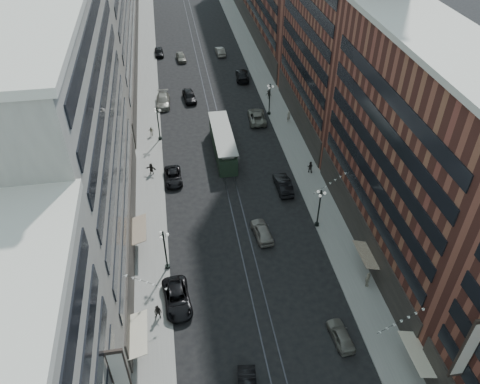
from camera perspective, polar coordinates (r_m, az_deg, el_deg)
ground at (r=79.00m, az=-3.07°, el=8.86°), size 220.00×220.00×0.00m
sidewalk_west at (r=87.56m, az=-11.19°, el=11.39°), size 4.00×180.00×0.15m
sidewalk_east at (r=89.30m, az=3.32°, el=12.63°), size 4.00×180.00×0.15m
rail_west at (r=87.72m, az=-4.34°, el=12.03°), size 0.12×180.00×0.02m
rail_east at (r=87.83m, az=-3.41°, el=12.11°), size 0.12×180.00×0.02m
building_west_mid at (r=49.36m, az=-19.71°, el=5.44°), size 8.00×36.00×28.00m
building_east_mid at (r=51.27m, az=20.35°, el=3.90°), size 8.00×30.00×24.00m
lamppost_sw_far at (r=51.23m, az=-9.12°, el=-6.86°), size 1.03×1.14×5.52m
lamppost_sw_mid at (r=72.85m, az=-9.94°, el=8.33°), size 1.03×1.14×5.52m
lamppost_se_far at (r=56.45m, az=9.63°, el=-1.80°), size 1.03×1.14×5.52m
lamppost_se_mid at (r=78.87m, az=3.63°, el=11.35°), size 1.03×1.14×5.52m
streetcar at (r=69.60m, az=-2.11°, el=5.95°), size 2.81×12.71×3.52m
car_2 at (r=49.57m, az=-7.69°, el=-12.72°), size 3.11×5.95×1.60m
car_4 at (r=47.67m, az=12.20°, el=-16.69°), size 1.96×4.19×1.39m
pedestrian_2 at (r=48.47m, az=-9.96°, el=-14.25°), size 0.97×0.75×1.77m
pedestrian_4 at (r=52.14m, az=15.30°, el=-10.23°), size 0.92×1.23×1.90m
car_7 at (r=65.01m, az=-8.15°, el=1.86°), size 2.43×5.03×1.38m
car_8 at (r=83.89m, az=-9.37°, el=10.93°), size 2.57×5.82×1.66m
car_9 at (r=104.16m, az=-9.86°, el=16.48°), size 1.91×4.45×1.50m
car_10 at (r=62.98m, az=5.30°, el=0.93°), size 1.87×5.17×1.70m
car_11 at (r=78.11m, az=2.08°, el=9.20°), size 3.19×6.05×1.62m
car_12 at (r=92.12m, az=0.27°, el=14.08°), size 2.95×6.04×1.69m
car_13 at (r=84.83m, az=-6.20°, el=11.56°), size 2.50×5.14×1.69m
car_14 at (r=103.16m, az=-2.42°, el=16.78°), size 1.81×4.66×1.51m
pedestrian_5 at (r=66.51m, az=-10.77°, el=2.81°), size 1.61×1.04×1.69m
pedestrian_6 at (r=75.15m, az=-10.75°, el=7.30°), size 0.92×0.50×1.51m
pedestrian_7 at (r=66.40m, az=8.54°, el=3.05°), size 0.95×0.77×1.73m
pedestrian_8 at (r=77.95m, az=5.93°, el=9.17°), size 0.80×0.69×1.86m
pedestrian_9 at (r=84.78m, az=3.51°, el=11.79°), size 1.13×0.83×1.62m
car_extra_0 at (r=100.98m, az=-7.20°, el=16.01°), size 2.14×4.47×1.47m
car_extra_1 at (r=55.97m, az=2.71°, el=-4.78°), size 2.35×4.84×1.59m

